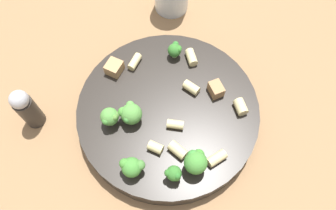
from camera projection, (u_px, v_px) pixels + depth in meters
ground_plane at (168, 117)px, 0.56m from camera, size 2.00×2.00×0.00m
pasta_bowl at (168, 112)px, 0.54m from camera, size 0.29×0.29×0.04m
broccoli_floret_0 at (110, 117)px, 0.49m from camera, size 0.03×0.03×0.04m
broccoli_floret_1 at (132, 167)px, 0.46m from camera, size 0.03×0.04×0.04m
broccoli_floret_2 at (174, 174)px, 0.45m from camera, size 0.02×0.02×0.03m
broccoli_floret_3 at (196, 161)px, 0.46m from camera, size 0.04×0.03×0.04m
broccoli_floret_4 at (131, 114)px, 0.50m from camera, size 0.03×0.04×0.04m
broccoli_floret_5 at (175, 50)px, 0.55m from camera, size 0.03×0.02×0.03m
rigatoni_0 at (155, 147)px, 0.49m from camera, size 0.02×0.02×0.02m
rigatoni_1 at (175, 124)px, 0.50m from camera, size 0.02×0.03×0.01m
rigatoni_2 at (241, 107)px, 0.52m from camera, size 0.03×0.03×0.02m
rigatoni_3 at (178, 150)px, 0.48m from camera, size 0.02×0.03×0.02m
rigatoni_4 at (191, 57)px, 0.56m from camera, size 0.03×0.03×0.02m
rigatoni_5 at (135, 62)px, 0.56m from camera, size 0.03×0.02×0.01m
rigatoni_6 at (217, 158)px, 0.48m from camera, size 0.03×0.03×0.01m
rigatoni_7 at (191, 87)px, 0.53m from camera, size 0.02×0.03×0.02m
chicken_chunk_0 at (216, 89)px, 0.53m from camera, size 0.03×0.03×0.02m
chicken_chunk_1 at (114, 68)px, 0.55m from camera, size 0.03×0.03×0.02m
pepper_shaker at (27, 108)px, 0.51m from camera, size 0.03×0.03×0.09m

